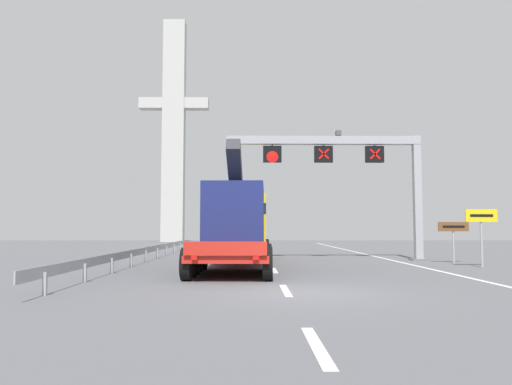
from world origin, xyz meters
The scene contains 9 objects.
ground centered at (0.00, 0.00, 0.00)m, with size 112.00×112.00×0.00m, color #5B5B60.
lane_markings centered at (-0.47, 32.78, 0.01)m, with size 0.20×80.16×0.01m.
edge_line_right centered at (6.20, 12.00, 0.01)m, with size 0.20×63.00×0.01m, color silver.
overhead_lane_gantry centered at (4.09, 13.39, 5.47)m, with size 10.96×0.90×7.12m.
heavy_haul_truck_red centered at (-2.00, 10.40, 1.99)m, with size 3.40×14.13×5.30m.
exit_sign_yellow centered at (8.88, 8.45, 1.96)m, with size 1.43×0.15×2.59m.
tourist_info_sign_brown centered at (8.69, 11.05, 1.57)m, with size 1.53×0.15×2.05m.
guardrail_left centered at (-6.86, 13.41, 0.56)m, with size 0.13×30.82×0.76m.
bridge_pylon_distant centered at (-11.47, 49.85, 14.87)m, with size 9.00×2.00×28.96m.
Camera 1 is at (-1.45, -13.39, 1.75)m, focal length 34.41 mm.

